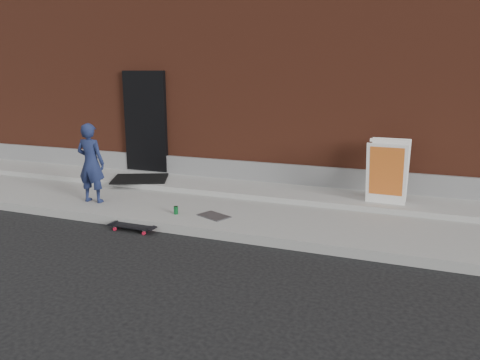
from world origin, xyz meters
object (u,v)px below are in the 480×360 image
at_px(skateboard, 132,227).
at_px(pizza_sign, 388,171).
at_px(child, 91,163).
at_px(soda_can, 176,210).

height_order(skateboard, pizza_sign, pizza_sign).
height_order(child, skateboard, child).
bearing_deg(child, soda_can, 172.03).
bearing_deg(skateboard, pizza_sign, 32.03).
height_order(child, soda_can, child).
distance_m(child, pizza_sign, 5.31).
relative_size(pizza_sign, soda_can, 8.23).
bearing_deg(skateboard, child, 150.04).
relative_size(skateboard, soda_can, 5.85).
relative_size(skateboard, pizza_sign, 0.71).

